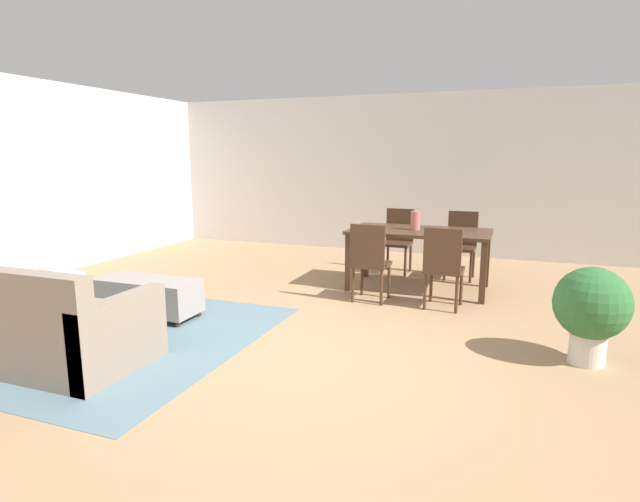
% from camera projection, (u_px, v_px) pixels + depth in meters
% --- Properties ---
extents(ground_plane, '(10.80, 10.80, 0.00)m').
position_uv_depth(ground_plane, '(297.00, 354.00, 4.35)').
color(ground_plane, '#9E7A56').
extents(wall_back, '(9.00, 0.12, 2.70)m').
position_uv_depth(wall_back, '(411.00, 175.00, 8.69)').
color(wall_back, beige).
rests_on(wall_back, ground_plane).
extents(area_rug, '(3.00, 2.80, 0.01)m').
position_uv_depth(area_rug, '(97.00, 333.00, 4.84)').
color(area_rug, slate).
rests_on(area_rug, ground_plane).
extents(couch, '(2.11, 0.92, 0.86)m').
position_uv_depth(couch, '(22.00, 325.00, 4.21)').
color(couch, gray).
rests_on(couch, ground_plane).
extents(ottoman_table, '(1.08, 0.46, 0.41)m').
position_uv_depth(ottoman_table, '(149.00, 295.00, 5.33)').
color(ottoman_table, gray).
rests_on(ottoman_table, ground_plane).
extents(dining_table, '(1.73, 0.93, 0.76)m').
position_uv_depth(dining_table, '(419.00, 237.00, 6.36)').
color(dining_table, '#422B1C').
rests_on(dining_table, ground_plane).
extents(dining_chair_near_left, '(0.41, 0.41, 0.92)m').
position_uv_depth(dining_chair_near_left, '(370.00, 258.00, 5.81)').
color(dining_chair_near_left, '#422B1C').
rests_on(dining_chair_near_left, ground_plane).
extents(dining_chair_near_right, '(0.42, 0.42, 0.92)m').
position_uv_depth(dining_chair_near_right, '(443.00, 264.00, 5.52)').
color(dining_chair_near_right, '#422B1C').
rests_on(dining_chair_near_right, ground_plane).
extents(dining_chair_far_left, '(0.41, 0.41, 0.92)m').
position_uv_depth(dining_chair_far_left, '(398.00, 237.00, 7.33)').
color(dining_chair_far_left, '#422B1C').
rests_on(dining_chair_far_left, ground_plane).
extents(dining_chair_far_right, '(0.41, 0.41, 0.92)m').
position_uv_depth(dining_chair_far_right, '(461.00, 241.00, 6.98)').
color(dining_chair_far_right, '#422B1C').
rests_on(dining_chair_far_right, ground_plane).
extents(vase_centerpiece, '(0.12, 0.12, 0.23)m').
position_uv_depth(vase_centerpiece, '(416.00, 221.00, 6.33)').
color(vase_centerpiece, '#B26659').
rests_on(vase_centerpiece, dining_table).
extents(potted_plant, '(0.59, 0.59, 0.81)m').
position_uv_depth(potted_plant, '(591.00, 307.00, 4.07)').
color(potted_plant, beige).
rests_on(potted_plant, ground_plane).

